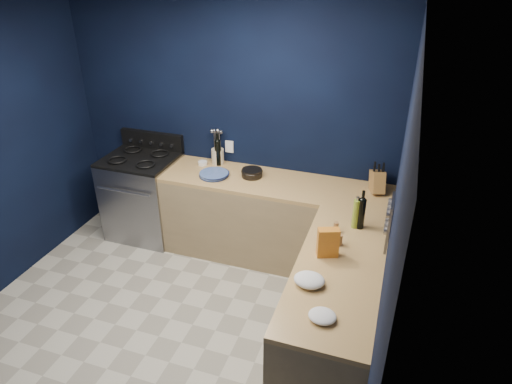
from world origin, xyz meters
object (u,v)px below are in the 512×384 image
at_px(knife_block, 377,182).
at_px(crouton_bag, 328,243).
at_px(plate_stack, 214,174).
at_px(gas_range, 144,197).
at_px(utensil_crock, 218,156).

xyz_separation_m(knife_block, crouton_bag, (-0.25, -1.16, 0.01)).
distance_m(plate_stack, knife_block, 1.61).
xyz_separation_m(gas_range, plate_stack, (0.90, -0.06, 0.46)).
bearing_deg(plate_stack, gas_range, 176.46).
relative_size(gas_range, utensil_crock, 5.58).
bearing_deg(crouton_bag, knife_block, 57.57).
bearing_deg(crouton_bag, gas_range, 135.10).
height_order(plate_stack, crouton_bag, crouton_bag).
height_order(plate_stack, utensil_crock, utensil_crock).
xyz_separation_m(utensil_crock, knife_block, (1.68, -0.11, 0.02)).
bearing_deg(crouton_bag, plate_stack, 123.84).
bearing_deg(utensil_crock, gas_range, -163.42).
height_order(utensil_crock, crouton_bag, crouton_bag).
relative_size(plate_stack, utensil_crock, 1.78).
bearing_deg(knife_block, gas_range, 165.17).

